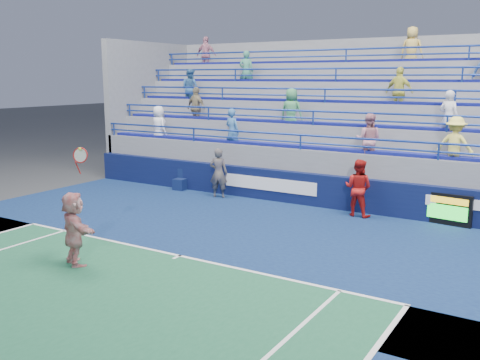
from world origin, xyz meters
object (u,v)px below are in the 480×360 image
Objects in this scene: judge_chair at (180,184)px; tennis_player at (74,229)px; ball_girl at (358,188)px; line_judge at (219,173)px; serve_speed_board at (448,209)px.

judge_chair is 8.51m from tennis_player.
line_judge is at bearing 4.12° from ball_girl.
tennis_player is 1.54× the size of ball_girl.
tennis_player is at bearing 65.47° from ball_girl.
judge_chair is 0.44× the size of ball_girl.
line_judge is at bearing 98.42° from tennis_player.
line_judge is 1.00× the size of ball_girl.
judge_chair is 0.44× the size of line_judge.
tennis_player reaches higher than serve_speed_board.
tennis_player reaches higher than judge_chair.
ball_girl is at bearing -1.81° from judge_chair.
line_judge is (-1.12, 7.59, 0.03)m from tennis_player.
serve_speed_board is 0.49× the size of tennis_player.
line_judge is 5.16m from ball_girl.
serve_speed_board is 10.46m from tennis_player.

